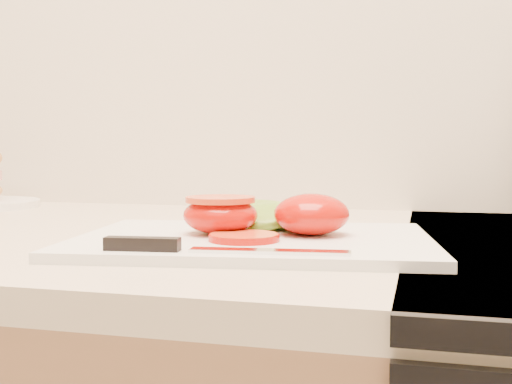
# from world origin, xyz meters

# --- Properties ---
(cutting_board) EXTENTS (0.39, 0.31, 0.01)m
(cutting_board) POSITION_xyz_m (0.02, 1.59, 0.94)
(cutting_board) COLOR silver
(cutting_board) RESTS_ON counter
(tomato_half_dome) EXTENTS (0.08, 0.08, 0.04)m
(tomato_half_dome) POSITION_xyz_m (0.07, 1.61, 0.96)
(tomato_half_dome) COLOR #CD0B00
(tomato_half_dome) RESTS_ON cutting_board
(tomato_half_cut) EXTENTS (0.08, 0.08, 0.04)m
(tomato_half_cut) POSITION_xyz_m (-0.02, 1.59, 0.96)
(tomato_half_cut) COLOR #CD0B00
(tomato_half_cut) RESTS_ON cutting_board
(tomato_slice_0) EXTENTS (0.07, 0.07, 0.01)m
(tomato_slice_0) POSITION_xyz_m (0.02, 1.55, 0.94)
(tomato_slice_0) COLOR #D65425
(tomato_slice_0) RESTS_ON cutting_board
(lettuce_leaf_0) EXTENTS (0.16, 0.14, 0.03)m
(lettuce_leaf_0) POSITION_xyz_m (-0.01, 1.66, 0.95)
(lettuce_leaf_0) COLOR #6EAD2D
(lettuce_leaf_0) RESTS_ON cutting_board
(lettuce_leaf_1) EXTENTS (0.12, 0.12, 0.02)m
(lettuce_leaf_1) POSITION_xyz_m (0.04, 1.67, 0.95)
(lettuce_leaf_1) COLOR #6EAD2D
(lettuce_leaf_1) RESTS_ON cutting_board
(knife) EXTENTS (0.22, 0.04, 0.01)m
(knife) POSITION_xyz_m (-0.01, 1.48, 0.94)
(knife) COLOR silver
(knife) RESTS_ON cutting_board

